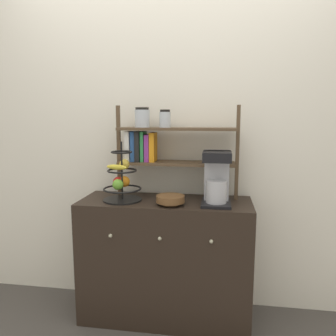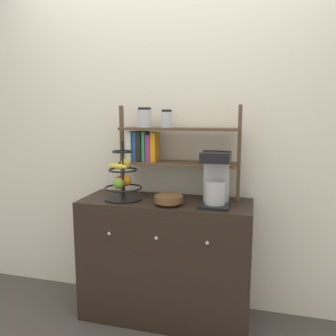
# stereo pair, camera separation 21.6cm
# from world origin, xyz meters

# --- Properties ---
(ground_plane) EXTENTS (12.00, 12.00, 0.00)m
(ground_plane) POSITION_xyz_m (0.00, 0.00, 0.00)
(ground_plane) COLOR #47423D
(wall_back) EXTENTS (7.00, 0.05, 2.60)m
(wall_back) POSITION_xyz_m (0.00, 0.47, 1.30)
(wall_back) COLOR silver
(wall_back) RESTS_ON ground_plane
(sideboard) EXTENTS (1.15, 0.44, 0.84)m
(sideboard) POSITION_xyz_m (0.00, 0.21, 0.42)
(sideboard) COLOR black
(sideboard) RESTS_ON ground_plane
(coffee_maker) EXTENTS (0.19, 0.24, 0.34)m
(coffee_maker) POSITION_xyz_m (0.34, 0.19, 1.01)
(coffee_maker) COLOR black
(coffee_maker) RESTS_ON sideboard
(fruit_stand) EXTENTS (0.26, 0.26, 0.40)m
(fruit_stand) POSITION_xyz_m (-0.29, 0.18, 0.97)
(fruit_stand) COLOR black
(fruit_stand) RESTS_ON sideboard
(wooden_bowl) EXTENTS (0.18, 0.18, 0.06)m
(wooden_bowl) POSITION_xyz_m (0.05, 0.11, 0.88)
(wooden_bowl) COLOR brown
(wooden_bowl) RESTS_ON sideboard
(shelf_hutch) EXTENTS (0.84, 0.20, 0.63)m
(shelf_hutch) POSITION_xyz_m (-0.06, 0.32, 1.22)
(shelf_hutch) COLOR brown
(shelf_hutch) RESTS_ON sideboard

